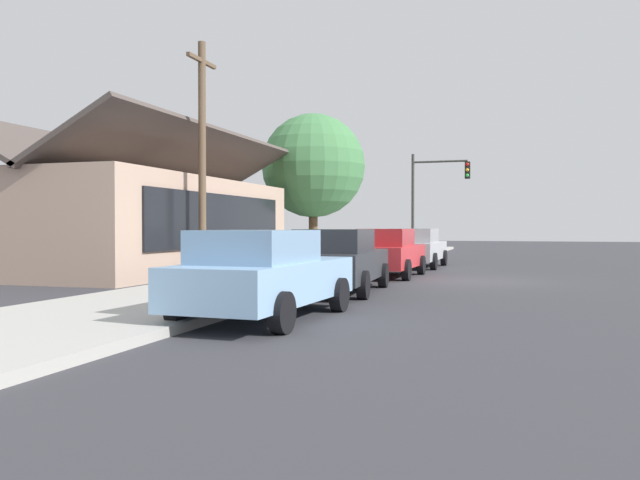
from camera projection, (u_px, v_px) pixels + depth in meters
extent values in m
plane|color=#38383D|center=(470.00, 281.00, 19.84)|extent=(120.00, 120.00, 0.00)
cube|color=#B2AFA8|center=(297.00, 274.00, 21.50)|extent=(60.00, 4.20, 0.16)
cube|color=#8CB7E0|center=(267.00, 281.00, 11.60)|extent=(4.64, 2.00, 0.70)
cube|color=#779CBE|center=(255.00, 246.00, 11.15)|extent=(2.26, 1.68, 0.56)
cylinder|color=black|center=(255.00, 292.00, 13.24)|extent=(0.67, 0.25, 0.66)
cylinder|color=black|center=(339.00, 295.00, 12.63)|extent=(0.67, 0.25, 0.66)
cylinder|color=black|center=(180.00, 308.00, 10.58)|extent=(0.67, 0.25, 0.66)
cylinder|color=black|center=(282.00, 313.00, 9.96)|extent=(0.67, 0.25, 0.66)
cube|color=#2D3035|center=(340.00, 265.00, 16.44)|extent=(4.99, 2.04, 0.70)
cube|color=#27292D|center=(335.00, 241.00, 15.96)|extent=(2.43, 1.69, 0.56)
cylinder|color=black|center=(320.00, 274.00, 18.14)|extent=(0.67, 0.26, 0.66)
cylinder|color=black|center=(383.00, 275.00, 17.71)|extent=(0.67, 0.26, 0.66)
cylinder|color=black|center=(289.00, 283.00, 15.20)|extent=(0.67, 0.26, 0.66)
cylinder|color=black|center=(363.00, 285.00, 14.76)|extent=(0.67, 0.26, 0.66)
cube|color=red|center=(389.00, 256.00, 21.53)|extent=(4.45, 1.78, 0.70)
cube|color=#A9272B|center=(386.00, 237.00, 21.10)|extent=(2.15, 1.54, 0.56)
cylinder|color=black|center=(373.00, 264.00, 23.10)|extent=(0.66, 0.23, 0.66)
cylinder|color=black|center=(421.00, 265.00, 22.57)|extent=(0.66, 0.23, 0.66)
cylinder|color=black|center=(353.00, 269.00, 20.50)|extent=(0.66, 0.23, 0.66)
cylinder|color=black|center=(406.00, 270.00, 19.97)|extent=(0.66, 0.23, 0.66)
cube|color=silver|center=(417.00, 251.00, 26.71)|extent=(4.90, 1.91, 0.70)
cube|color=#A0A2A6|center=(415.00, 235.00, 26.24)|extent=(2.36, 1.65, 0.56)
cylinder|color=black|center=(401.00, 257.00, 28.44)|extent=(0.66, 0.23, 0.66)
cylinder|color=black|center=(444.00, 258.00, 27.87)|extent=(0.66, 0.23, 0.66)
cylinder|color=black|center=(387.00, 261.00, 25.57)|extent=(0.66, 0.23, 0.66)
cylinder|color=black|center=(434.00, 261.00, 25.00)|extent=(0.66, 0.23, 0.66)
cube|color=tan|center=(146.00, 226.00, 24.43)|extent=(12.89, 6.27, 3.41)
cube|color=black|center=(223.00, 221.00, 23.48)|extent=(10.31, 0.08, 1.91)
cube|color=#514742|center=(183.00, 157.00, 23.91)|extent=(13.49, 3.43, 1.93)
cube|color=#514742|center=(109.00, 159.00, 24.85)|extent=(13.49, 3.43, 1.93)
cylinder|color=brown|center=(313.00, 227.00, 32.03)|extent=(0.44, 0.44, 3.27)
sphere|color=#47844C|center=(313.00, 166.00, 31.98)|extent=(5.08, 5.08, 5.08)
cylinder|color=#383833|center=(413.00, 208.00, 31.68)|extent=(0.14, 0.14, 5.20)
cylinder|color=#383833|center=(440.00, 162.00, 31.25)|extent=(0.10, 2.60, 0.10)
cube|color=black|center=(468.00, 170.00, 30.87)|extent=(0.28, 0.24, 0.80)
sphere|color=red|center=(467.00, 164.00, 30.73)|extent=(0.16, 0.16, 0.16)
sphere|color=yellow|center=(467.00, 170.00, 30.73)|extent=(0.16, 0.16, 0.16)
sphere|color=green|center=(467.00, 175.00, 30.74)|extent=(0.16, 0.16, 0.16)
cylinder|color=brown|center=(202.00, 161.00, 20.63)|extent=(0.24, 0.24, 7.50)
cube|color=brown|center=(202.00, 61.00, 20.57)|extent=(1.80, 0.12, 0.12)
cylinder|color=red|center=(348.00, 262.00, 22.29)|extent=(0.22, 0.22, 0.55)
sphere|color=red|center=(348.00, 252.00, 22.28)|extent=(0.18, 0.18, 0.18)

